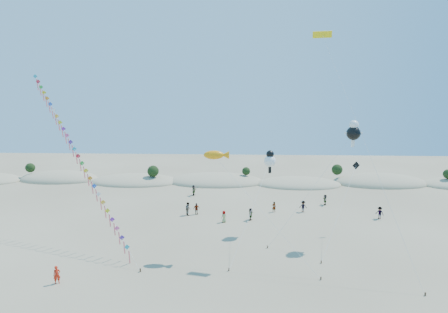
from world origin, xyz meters
TOP-DOWN VIEW (x-y plane):
  - dune_ridge at (1.06, 45.14)m, footprint 145.30×11.49m
  - kite_train at (-14.70, 16.31)m, footprint 19.04×17.47m
  - fish_kite at (2.45, 12.27)m, footprint 11.55×6.58m
  - cartoon_kite_low at (8.58, 19.10)m, footprint 5.45×12.26m
  - cartoon_kite_high at (17.80, 16.46)m, footprint 10.81×3.96m
  - parafoil_kite at (13.85, 15.11)m, footprint 8.39×12.10m
  - dark_kite at (17.76, 17.18)m, footprint 6.62×10.35m
  - flyer_foreground at (-11.69, 4.41)m, footprint 0.73×0.67m
  - beachgoers at (7.82, 27.09)m, footprint 28.43×14.69m

SIDE VIEW (x-z plane):
  - dune_ridge at x=1.06m, z-range -2.67..2.90m
  - flyer_foreground at x=-11.69m, z-range 0.00..1.68m
  - beachgoers at x=7.82m, z-range -0.08..1.80m
  - dark_kite at x=17.76m, z-range 1.72..10.58m
  - cartoon_kite_low at x=8.58m, z-range 3.96..14.26m
  - kite_train at x=-14.70m, z-range 0.39..20.54m
  - fish_kite at x=2.45m, z-range 5.11..16.36m
  - cartoon_kite_high at x=17.80m, z-range 5.80..20.00m
  - parafoil_kite at x=13.85m, z-range 10.82..34.64m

